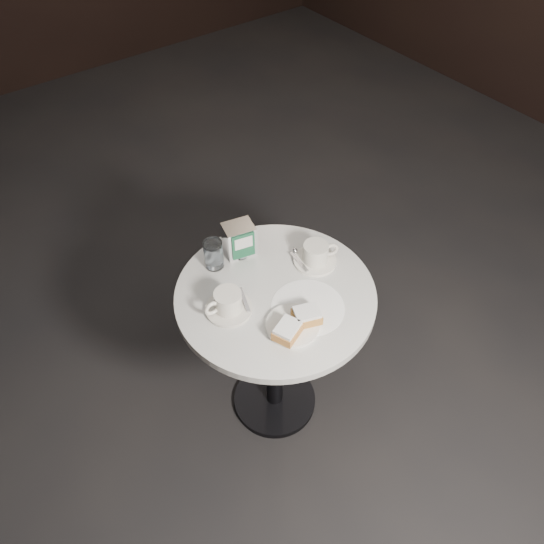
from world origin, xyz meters
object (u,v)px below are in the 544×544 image
(beignet_plate, at_px, (295,324))
(coffee_cup_right, at_px, (316,255))
(cafe_table, at_px, (275,327))
(coffee_cup_left, at_px, (228,303))
(water_glass_right, at_px, (239,244))
(water_glass_left, at_px, (214,255))
(napkin_dispenser, at_px, (239,239))

(beignet_plate, relative_size, coffee_cup_right, 0.96)
(cafe_table, height_order, coffee_cup_left, coffee_cup_left)
(cafe_table, distance_m, coffee_cup_right, 0.31)
(beignet_plate, distance_m, water_glass_right, 0.40)
(water_glass_left, relative_size, water_glass_right, 1.02)
(napkin_dispenser, bearing_deg, water_glass_left, -165.18)
(cafe_table, relative_size, beignet_plate, 3.78)
(beignet_plate, height_order, water_glass_right, water_glass_right)
(beignet_plate, bearing_deg, cafe_table, 75.20)
(beignet_plate, relative_size, coffee_cup_left, 1.14)
(cafe_table, relative_size, coffee_cup_left, 4.31)
(coffee_cup_right, distance_m, water_glass_left, 0.37)
(beignet_plate, bearing_deg, water_glass_right, 82.78)
(cafe_table, distance_m, water_glass_left, 0.36)
(coffee_cup_right, relative_size, water_glass_left, 1.83)
(beignet_plate, relative_size, water_glass_right, 1.80)
(water_glass_left, xyz_separation_m, napkin_dispenser, (0.11, 0.00, 0.01))
(beignet_plate, height_order, coffee_cup_right, coffee_cup_right)
(water_glass_left, relative_size, napkin_dispenser, 0.89)
(coffee_cup_right, height_order, water_glass_right, water_glass_right)
(cafe_table, xyz_separation_m, water_glass_right, (0.01, 0.23, 0.25))
(cafe_table, height_order, napkin_dispenser, napkin_dispenser)
(water_glass_left, bearing_deg, coffee_cup_left, -110.44)
(water_glass_left, bearing_deg, beignet_plate, -82.11)
(cafe_table, bearing_deg, coffee_cup_right, 8.74)
(cafe_table, relative_size, water_glass_right, 6.81)
(coffee_cup_left, bearing_deg, beignet_plate, -52.25)
(coffee_cup_left, relative_size, water_glass_left, 1.55)
(coffee_cup_right, xyz_separation_m, water_glass_left, (-0.30, 0.20, 0.02))
(coffee_cup_left, xyz_separation_m, coffee_cup_right, (0.38, -0.00, -0.00))
(coffee_cup_left, relative_size, napkin_dispenser, 1.38)
(coffee_cup_left, relative_size, coffee_cup_right, 0.84)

